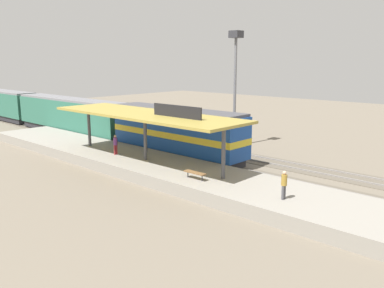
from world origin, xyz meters
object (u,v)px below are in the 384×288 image
Objects in this scene: passenger_carriage_front at (70,116)px; freight_car at (151,122)px; platform_bench at (195,173)px; person_waiting at (115,144)px; light_mast at (235,65)px; person_walking at (284,183)px; locomotive at (176,132)px.

freight_car is (4.60, -9.42, -0.34)m from passenger_carriage_front.
platform_bench is 0.99× the size of person_waiting.
light_mast is 6.84× the size of person_walking.
platform_bench is at bearing -94.80° from person_waiting.
locomotive is 1.23× the size of light_mast.
light_mast is 14.81m from person_waiting.
platform_bench is at bearing 94.23° from person_walking.
light_mast is (3.20, -9.28, 6.43)m from freight_car.
passenger_carriage_front is 1.67× the size of freight_car.
light_mast is at bearing 45.45° from person_walking.
freight_car is at bearing -63.96° from passenger_carriage_front.
person_waiting is (-9.77, -6.38, -0.12)m from freight_car.
passenger_carriage_front reaches higher than person_walking.
locomotive is 0.72× the size of passenger_carriage_front.
locomotive is at bearing -23.10° from person_waiting.
platform_bench is 0.14× the size of freight_car.
person_waiting is (0.83, 9.92, 0.51)m from platform_bench.
platform_bench is 26.42m from passenger_carriage_front.
locomotive is at bearing -118.19° from freight_car.
locomotive is at bearing 52.13° from platform_bench.
light_mast is 6.84× the size of person_waiting.
person_waiting reaches higher than platform_bench.
platform_bench is 0.12× the size of locomotive.
passenger_carriage_front reaches higher than freight_car.
platform_bench is 6.54m from person_walking.
passenger_carriage_front is 16.63m from person_waiting.
person_waiting is at bearing 167.42° from light_mast.
person_walking is (-5.52, -14.22, -0.56)m from locomotive.
platform_bench is 17.02m from light_mast.
platform_bench is at bearing -153.03° from light_mast.
locomotive reaches higher than person_walking.
platform_bench is 0.99× the size of person_walking.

